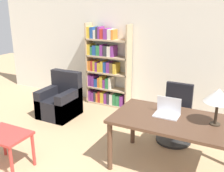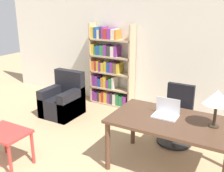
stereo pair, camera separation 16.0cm
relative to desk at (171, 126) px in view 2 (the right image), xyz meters
name	(u,v)px [view 2 (the right image)]	position (x,y,z in m)	size (l,w,h in m)	color
wall_back	(160,47)	(-0.88, 1.94, 0.70)	(8.00, 0.06, 2.70)	silver
desk	(171,126)	(0.00, 0.00, 0.00)	(1.58, 0.93, 0.74)	#4C3323
laptop	(166,112)	(-0.11, 0.08, 0.14)	(0.33, 0.23, 0.24)	silver
table_lamp	(217,98)	(0.50, 0.07, 0.47)	(0.35, 0.35, 0.47)	#2D2319
office_chair	(177,118)	(-0.15, 0.82, -0.24)	(0.57, 0.57, 0.95)	black
side_table_blue	(6,137)	(-2.01, -1.00, -0.22)	(0.65, 0.46, 0.52)	#B2332D
armchair	(63,101)	(-2.46, 0.76, -0.36)	(0.66, 0.72, 0.88)	black
bookshelf	(109,69)	(-1.96, 1.75, 0.16)	(1.00, 0.28, 1.79)	tan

